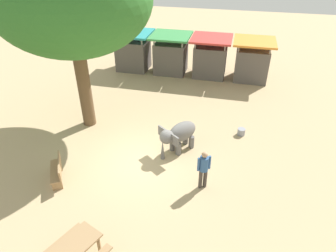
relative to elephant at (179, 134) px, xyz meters
The scene contains 10 objects.
ground_plane 1.86m from the elephant, 142.86° to the right, with size 60.00×60.00×0.00m, color tan.
elephant is the anchor object (origin of this frame).
person_handler 2.40m from the elephant, 56.82° to the right, with size 0.46×0.32×1.62m.
wooden_bench 4.99m from the elephant, 144.78° to the right, with size 1.06×1.41×0.88m.
picnic_table_near 6.16m from the elephant, 106.69° to the right, with size 1.95×1.96×0.78m.
market_stall_teal 9.78m from the elephant, 119.90° to the left, with size 2.50×2.50×2.52m.
market_stall_green 8.78m from the elephant, 105.01° to the left, with size 2.50×2.50×2.52m.
market_stall_red 8.48m from the elephant, 87.78° to the left, with size 2.50×2.50×2.52m.
market_stall_orange 8.97m from the elephant, 70.93° to the left, with size 2.50×2.50×2.52m.
feed_bucket 3.27m from the elephant, 35.24° to the left, with size 0.36×0.36×0.32m, color gray.
Camera 1 is at (3.30, -9.39, 8.03)m, focal length 32.47 mm.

